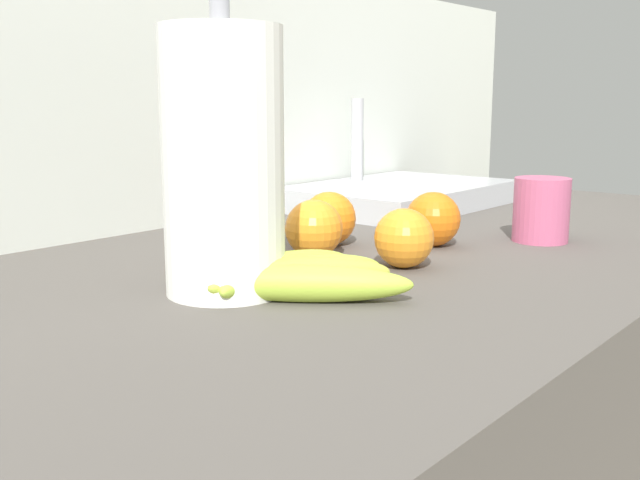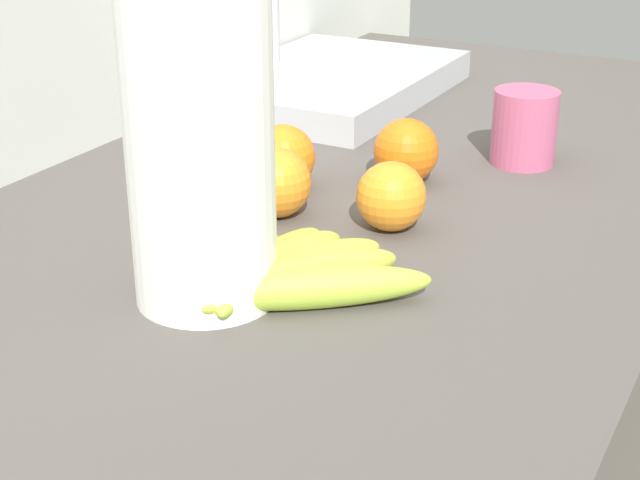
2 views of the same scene
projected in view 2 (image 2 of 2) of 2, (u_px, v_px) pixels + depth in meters
wall_back at (82, 310)px, 1.31m from camera, size 2.09×0.06×1.30m
banana_bunch at (278, 274)px, 0.84m from camera, size 0.20×0.22×0.04m
orange_front at (283, 157)px, 1.08m from camera, size 0.07×0.07×0.07m
orange_right at (406, 151)px, 1.10m from camera, size 0.07×0.07×0.07m
orange_back_left at (391, 196)px, 0.97m from camera, size 0.07×0.07×0.07m
orange_center at (276, 183)px, 1.00m from camera, size 0.07×0.07×0.07m
paper_towel_roll at (200, 150)px, 0.79m from camera, size 0.12×0.12×0.30m
sink_basin at (329, 81)px, 1.44m from camera, size 0.42×0.29×0.20m
mug at (524, 127)px, 1.15m from camera, size 0.08×0.08×0.09m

